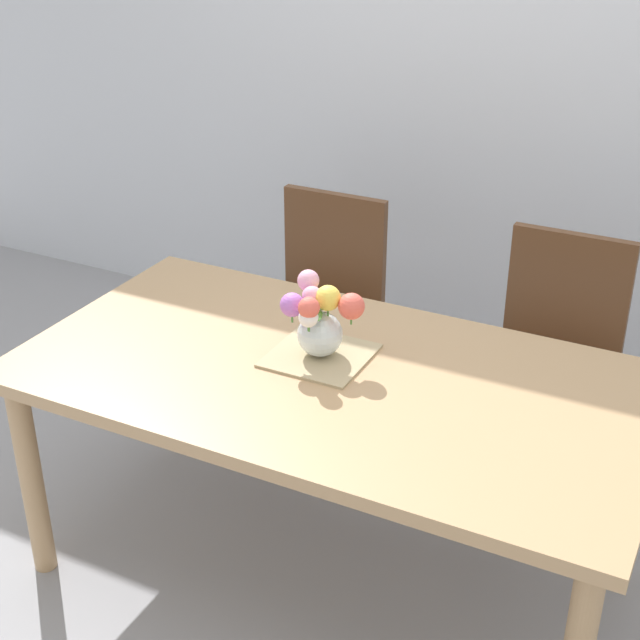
# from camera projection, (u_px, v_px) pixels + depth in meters

# --- Properties ---
(ground_plane) EXTENTS (12.00, 12.00, 0.00)m
(ground_plane) POSITION_uv_depth(u_px,v_px,m) (331.00, 568.00, 2.92)
(ground_plane) COLOR #939399
(back_wall) EXTENTS (7.00, 0.10, 2.80)m
(back_wall) POSITION_uv_depth(u_px,v_px,m) (516.00, 36.00, 3.55)
(back_wall) COLOR silver
(back_wall) RESTS_ON ground_plane
(dining_table) EXTENTS (1.80, 0.96, 0.73)m
(dining_table) POSITION_uv_depth(u_px,v_px,m) (333.00, 395.00, 2.62)
(dining_table) COLOR tan
(dining_table) RESTS_ON ground_plane
(chair_left) EXTENTS (0.42, 0.42, 0.90)m
(chair_left) POSITION_uv_depth(u_px,v_px,m) (322.00, 296.00, 3.51)
(chair_left) COLOR brown
(chair_left) RESTS_ON ground_plane
(chair_right) EXTENTS (0.42, 0.42, 0.90)m
(chair_right) POSITION_uv_depth(u_px,v_px,m) (555.00, 346.00, 3.15)
(chair_right) COLOR brown
(chair_right) RESTS_ON ground_plane
(placemat) EXTENTS (0.28, 0.28, 0.01)m
(placemat) POSITION_uv_depth(u_px,v_px,m) (320.00, 356.00, 2.66)
(placemat) COLOR tan
(placemat) RESTS_ON dining_table
(flower_vase) EXTENTS (0.23, 0.18, 0.24)m
(flower_vase) POSITION_uv_depth(u_px,v_px,m) (319.00, 319.00, 2.60)
(flower_vase) COLOR silver
(flower_vase) RESTS_ON placemat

